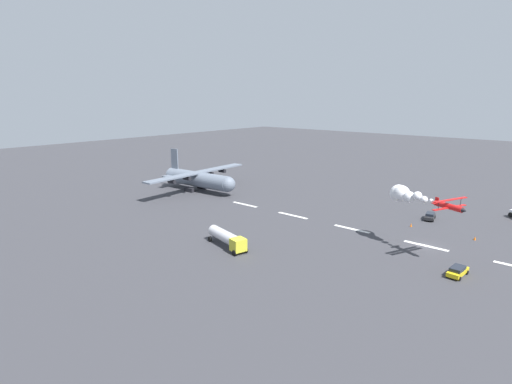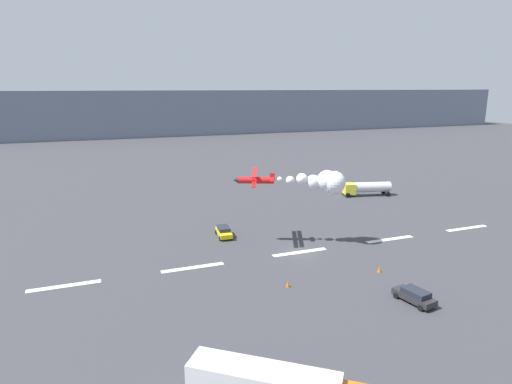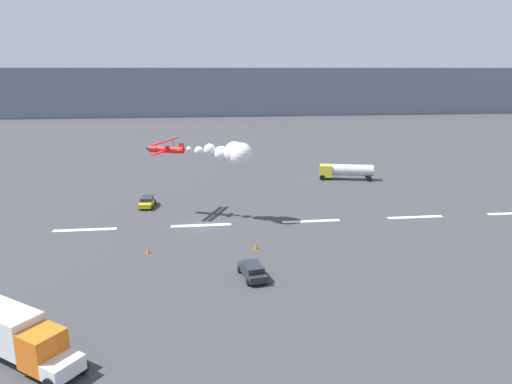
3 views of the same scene
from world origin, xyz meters
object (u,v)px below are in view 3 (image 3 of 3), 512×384
object	(u,v)px
stunt_biplane_red	(228,153)
traffic_cone_near	(148,250)
traffic_cone_far	(256,246)
fuel_tanker_truck	(346,170)
airport_staff_sedan	(147,202)
followme_car_yellow	(252,270)

from	to	relation	value
stunt_biplane_red	traffic_cone_near	bearing A→B (deg)	-131.95
traffic_cone_far	stunt_biplane_red	bearing A→B (deg)	101.81
stunt_biplane_red	fuel_tanker_truck	size ratio (longest dim) A/B	1.44
traffic_cone_near	stunt_biplane_red	bearing A→B (deg)	48.05
airport_staff_sedan	stunt_biplane_red	bearing A→B (deg)	-34.95
followme_car_yellow	airport_staff_sedan	xyz separation A→B (m)	(-12.84, 27.39, 0.00)
airport_staff_sedan	traffic_cone_near	size ratio (longest dim) A/B	6.30
fuel_tanker_truck	followme_car_yellow	size ratio (longest dim) A/B	2.12
followme_car_yellow	traffic_cone_far	distance (m)	8.00
traffic_cone_far	traffic_cone_near	bearing A→B (deg)	178.89
traffic_cone_near	airport_staff_sedan	bearing A→B (deg)	95.60
fuel_tanker_truck	airport_staff_sedan	world-z (taller)	fuel_tanker_truck
airport_staff_sedan	fuel_tanker_truck	bearing A→B (deg)	22.01
followme_car_yellow	airport_staff_sedan	world-z (taller)	same
fuel_tanker_truck	airport_staff_sedan	distance (m)	38.10
followme_car_yellow	airport_staff_sedan	distance (m)	30.25
fuel_tanker_truck	traffic_cone_far	distance (m)	39.88
traffic_cone_far	followme_car_yellow	bearing A→B (deg)	-99.46
stunt_biplane_red	fuel_tanker_truck	xyz separation A→B (m)	(23.52, 22.52, -7.64)
airport_staff_sedan	traffic_cone_far	size ratio (longest dim) A/B	6.30
traffic_cone_near	traffic_cone_far	bearing A→B (deg)	-1.11
airport_staff_sedan	traffic_cone_far	distance (m)	24.10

